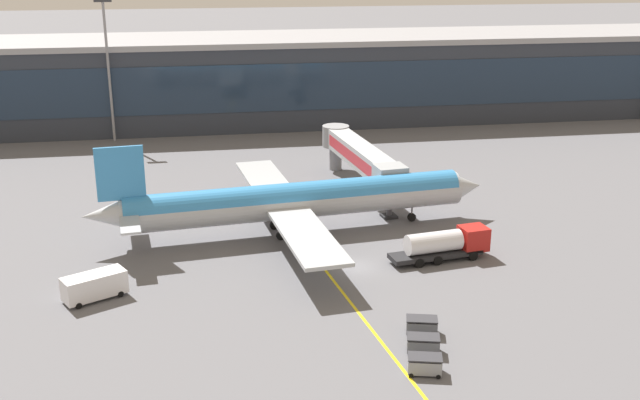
# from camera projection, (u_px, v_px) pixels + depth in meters

# --- Properties ---
(ground_plane) EXTENTS (700.00, 700.00, 0.00)m
(ground_plane) POSITION_uv_depth(u_px,v_px,m) (356.00, 267.00, 79.05)
(ground_plane) COLOR slate
(apron_lead_in_line) EXTENTS (11.03, 79.32, 0.01)m
(apron_lead_in_line) POSITION_uv_depth(u_px,v_px,m) (319.00, 262.00, 80.35)
(apron_lead_in_line) COLOR yellow
(apron_lead_in_line) RESTS_ON ground_plane
(terminal_building) EXTENTS (200.30, 22.29, 15.73)m
(terminal_building) POSITION_uv_depth(u_px,v_px,m) (321.00, 77.00, 144.74)
(terminal_building) COLOR #2D333D
(terminal_building) RESTS_ON ground_plane
(main_airliner) EXTENTS (46.90, 37.44, 11.61)m
(main_airliner) POSITION_uv_depth(u_px,v_px,m) (295.00, 200.00, 87.21)
(main_airliner) COLOR #B2B7BC
(main_airliner) RESTS_ON ground_plane
(jet_bridge) EXTENTS (6.54, 25.53, 6.63)m
(jet_bridge) POSITION_uv_depth(u_px,v_px,m) (359.00, 154.00, 102.52)
(jet_bridge) COLOR #B2B7BC
(jet_bridge) RESTS_ON ground_plane
(fuel_tanker) EXTENTS (11.06, 4.12, 3.25)m
(fuel_tanker) POSITION_uv_depth(u_px,v_px,m) (446.00, 244.00, 80.46)
(fuel_tanker) COLOR #232326
(fuel_tanker) RESTS_ON ground_plane
(lavatory_truck) EXTENTS (6.20, 4.75, 2.50)m
(lavatory_truck) POSITION_uv_depth(u_px,v_px,m) (96.00, 285.00, 71.53)
(lavatory_truck) COLOR white
(lavatory_truck) RESTS_ON ground_plane
(baggage_cart_0) EXTENTS (2.95, 2.18, 1.48)m
(baggage_cart_0) POSITION_uv_depth(u_px,v_px,m) (425.00, 364.00, 59.15)
(baggage_cart_0) COLOR gray
(baggage_cart_0) RESTS_ON ground_plane
(baggage_cart_1) EXTENTS (2.95, 2.18, 1.48)m
(baggage_cart_1) POSITION_uv_depth(u_px,v_px,m) (423.00, 344.00, 62.17)
(baggage_cart_1) COLOR #595B60
(baggage_cart_1) RESTS_ON ground_plane
(baggage_cart_2) EXTENTS (2.95, 2.18, 1.48)m
(baggage_cart_2) POSITION_uv_depth(u_px,v_px,m) (422.00, 325.00, 65.20)
(baggage_cart_2) COLOR #595B60
(baggage_cart_2) RESTS_ON ground_plane
(apron_light_mast_1) EXTENTS (2.80, 0.50, 23.77)m
(apron_light_mast_1) POSITION_uv_depth(u_px,v_px,m) (108.00, 59.00, 125.80)
(apron_light_mast_1) COLOR gray
(apron_light_mast_1) RESTS_ON ground_plane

